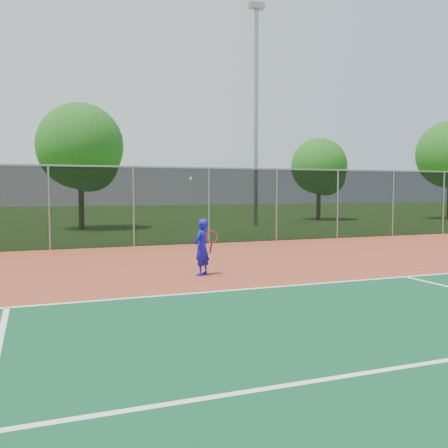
# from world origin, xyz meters

# --- Properties ---
(ground) EXTENTS (120.00, 120.00, 0.00)m
(ground) POSITION_xyz_m (0.00, 0.00, 0.00)
(ground) COLOR #2A5E1B
(ground) RESTS_ON ground
(court_apron) EXTENTS (30.00, 20.00, 0.02)m
(court_apron) POSITION_xyz_m (0.00, 2.00, 0.01)
(court_apron) COLOR #983F26
(court_apron) RESTS_ON ground
(fence_back) EXTENTS (30.00, 0.06, 3.03)m
(fence_back) POSITION_xyz_m (0.00, 12.00, 1.56)
(fence_back) COLOR black
(fence_back) RESTS_ON court_apron
(tennis_player) EXTENTS (0.61, 0.71, 2.46)m
(tennis_player) POSITION_xyz_m (-2.59, 5.06, 0.73)
(tennis_player) COLOR #1613B9
(tennis_player) RESTS_ON court_apron
(practice_ball_0) EXTENTS (0.07, 0.07, 0.07)m
(practice_ball_0) POSITION_xyz_m (0.94, 6.49, 0.06)
(practice_ball_0) COLOR #BAC717
(practice_ball_0) RESTS_ON court_apron
(practice_ball_1) EXTENTS (0.07, 0.07, 0.07)m
(practice_ball_1) POSITION_xyz_m (4.23, 8.01, 0.06)
(practice_ball_1) COLOR #BAC717
(practice_ball_1) RESTS_ON court_apron
(practice_ball_2) EXTENTS (0.07, 0.07, 0.07)m
(practice_ball_2) POSITION_xyz_m (3.17, 3.74, 0.06)
(practice_ball_2) COLOR #BAC717
(practice_ball_2) RESTS_ON court_apron
(practice_ball_4) EXTENTS (0.07, 0.07, 0.07)m
(practice_ball_4) POSITION_xyz_m (4.06, 5.00, 0.06)
(practice_ball_4) COLOR #BAC717
(practice_ball_4) RESTS_ON court_apron
(floodlight_n) EXTENTS (0.90, 0.40, 12.96)m
(floodlight_n) POSITION_xyz_m (5.85, 20.34, 7.27)
(floodlight_n) COLOR gray
(floodlight_n) RESTS_ON ground
(tree_back_left) EXTENTS (4.65, 4.65, 6.83)m
(tree_back_left) POSITION_xyz_m (-3.99, 21.32, 4.28)
(tree_back_left) COLOR #3C2B16
(tree_back_left) RESTS_ON ground
(tree_back_mid) EXTENTS (3.94, 3.94, 5.79)m
(tree_back_mid) POSITION_xyz_m (12.49, 23.89, 3.63)
(tree_back_mid) COLOR #3C2B16
(tree_back_mid) RESTS_ON ground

